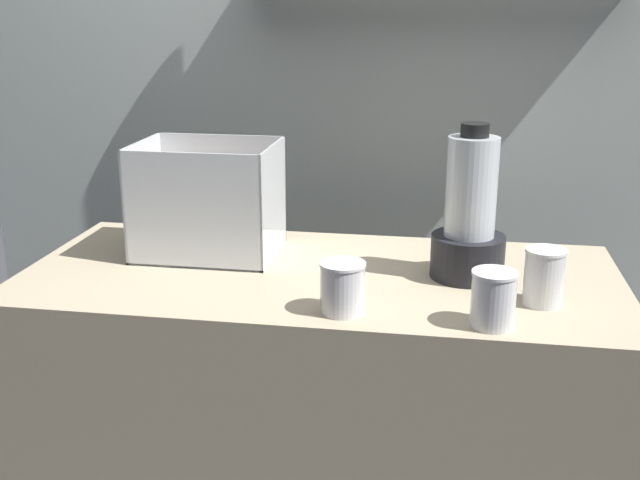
% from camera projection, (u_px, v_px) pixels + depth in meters
% --- Properties ---
extents(counter, '(1.40, 0.64, 0.90)m').
position_uv_depth(counter, '(320.00, 439.00, 1.94)').
color(counter, tan).
rests_on(counter, ground_plane).
extents(back_wall_unit, '(2.60, 0.24, 2.50)m').
position_uv_depth(back_wall_unit, '(362.00, 84.00, 2.41)').
color(back_wall_unit, silver).
rests_on(back_wall_unit, ground_plane).
extents(carrot_display_bin, '(0.34, 0.26, 0.28)m').
position_uv_depth(carrot_display_bin, '(208.00, 219.00, 1.92)').
color(carrot_display_bin, white).
rests_on(carrot_display_bin, counter).
extents(blender_pitcher, '(0.17, 0.17, 0.36)m').
position_uv_depth(blender_pitcher, '(470.00, 220.00, 1.74)').
color(blender_pitcher, black).
rests_on(blender_pitcher, counter).
extents(juice_cup_carrot_far_left, '(0.10, 0.10, 0.11)m').
position_uv_depth(juice_cup_carrot_far_left, '(343.00, 290.00, 1.56)').
color(juice_cup_carrot_far_left, white).
rests_on(juice_cup_carrot_far_left, counter).
extents(juice_cup_beet_left, '(0.09, 0.09, 0.11)m').
position_uv_depth(juice_cup_beet_left, '(493.00, 303.00, 1.49)').
color(juice_cup_beet_left, white).
rests_on(juice_cup_beet_left, counter).
extents(juice_cup_carrot_middle, '(0.09, 0.09, 0.12)m').
position_uv_depth(juice_cup_carrot_middle, '(544.00, 279.00, 1.60)').
color(juice_cup_carrot_middle, white).
rests_on(juice_cup_carrot_middle, counter).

